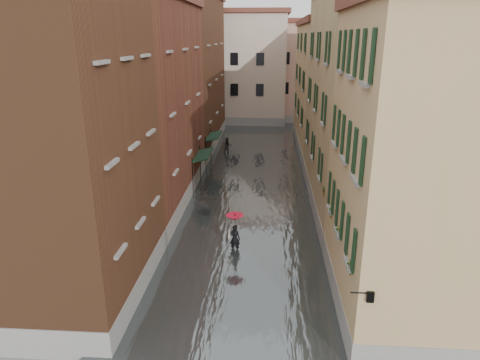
% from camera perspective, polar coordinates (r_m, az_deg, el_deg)
% --- Properties ---
extents(ground, '(120.00, 120.00, 0.00)m').
position_cam_1_polar(ground, '(20.43, 0.12, -12.37)').
color(ground, '#515153').
rests_on(ground, ground).
extents(floodwater, '(10.00, 60.00, 0.20)m').
position_cam_1_polar(floodwater, '(32.23, 1.65, -0.22)').
color(floodwater, '#464C4D').
rests_on(floodwater, ground).
extents(building_left_near, '(6.00, 8.00, 13.00)m').
position_cam_1_polar(building_left_near, '(17.94, -23.30, 4.14)').
color(building_left_near, brown).
rests_on(building_left_near, ground).
extents(building_left_mid, '(6.00, 14.00, 12.50)m').
position_cam_1_polar(building_left_mid, '(28.02, -13.23, 9.39)').
color(building_left_mid, brown).
rests_on(building_left_mid, ground).
extents(building_left_far, '(6.00, 16.00, 14.00)m').
position_cam_1_polar(building_left_far, '(42.41, -7.40, 13.75)').
color(building_left_far, brown).
rests_on(building_left_far, ground).
extents(building_right_near, '(6.00, 8.00, 11.50)m').
position_cam_1_polar(building_right_near, '(17.21, 23.60, 0.92)').
color(building_right_near, tan).
rests_on(building_right_near, ground).
extents(building_right_mid, '(6.00, 14.00, 13.00)m').
position_cam_1_polar(building_right_mid, '(27.40, 16.42, 9.46)').
color(building_right_mid, tan).
rests_on(building_right_mid, ground).
extents(building_right_far, '(6.00, 16.00, 11.50)m').
position_cam_1_polar(building_right_far, '(42.15, 12.12, 11.76)').
color(building_right_far, tan).
rests_on(building_right_far, ground).
extents(building_end_cream, '(12.00, 9.00, 13.00)m').
position_cam_1_polar(building_end_cream, '(55.77, -0.38, 14.53)').
color(building_end_cream, beige).
rests_on(building_end_cream, ground).
extents(building_end_pink, '(10.00, 9.00, 12.00)m').
position_cam_1_polar(building_end_pink, '(57.85, 8.97, 13.97)').
color(building_end_pink, tan).
rests_on(building_end_pink, ground).
extents(awning_near, '(1.09, 3.32, 2.80)m').
position_cam_1_polar(awning_near, '(30.44, -5.00, 3.25)').
color(awning_near, '#152F1F').
rests_on(awning_near, ground).
extents(awning_far, '(1.09, 3.30, 2.80)m').
position_cam_1_polar(awning_far, '(36.27, -3.55, 5.80)').
color(awning_far, '#152F1F').
rests_on(awning_far, ground).
extents(wall_lantern, '(0.71, 0.22, 0.35)m').
position_cam_1_polar(wall_lantern, '(14.08, 16.86, -14.56)').
color(wall_lantern, black).
rests_on(wall_lantern, ground).
extents(window_planters, '(0.59, 8.34, 0.84)m').
position_cam_1_polar(window_planters, '(18.24, 13.00, -4.50)').
color(window_planters, brown).
rests_on(window_planters, ground).
extents(pedestrian_main, '(0.92, 0.92, 2.06)m').
position_cam_1_polar(pedestrian_main, '(21.70, -0.70, -6.61)').
color(pedestrian_main, black).
rests_on(pedestrian_main, ground).
extents(pedestrian_far, '(0.95, 0.84, 1.61)m').
position_cam_1_polar(pedestrian_far, '(39.84, -1.67, 4.54)').
color(pedestrian_far, black).
rests_on(pedestrian_far, ground).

